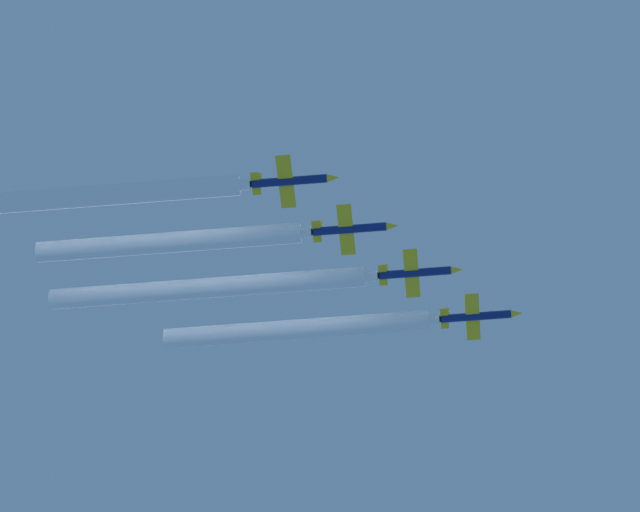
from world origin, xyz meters
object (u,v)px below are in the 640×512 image
at_px(jet_second_echelon, 418,273).
at_px(jet_third_echelon, 352,229).
at_px(jet_lead, 478,316).
at_px(jet_fourth_echelon, 292,181).

bearing_deg(jet_second_echelon, jet_third_echelon, -42.37).
bearing_deg(jet_third_echelon, jet_second_echelon, 137.63).
xyz_separation_m(jet_lead, jet_second_echelon, (9.91, -8.53, -1.30)).
xyz_separation_m(jet_second_echelon, jet_third_echelon, (9.59, -8.75, -1.33)).
bearing_deg(jet_second_echelon, jet_fourth_echelon, -40.34).
xyz_separation_m(jet_lead, jet_fourth_echelon, (29.12, -24.84, -3.66)).
bearing_deg(jet_second_echelon, jet_lead, 139.29).
distance_m(jet_second_echelon, jet_third_echelon, 13.06).
distance_m(jet_second_echelon, jet_fourth_echelon, 25.31).
xyz_separation_m(jet_lead, jet_third_echelon, (19.50, -17.28, -2.63)).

